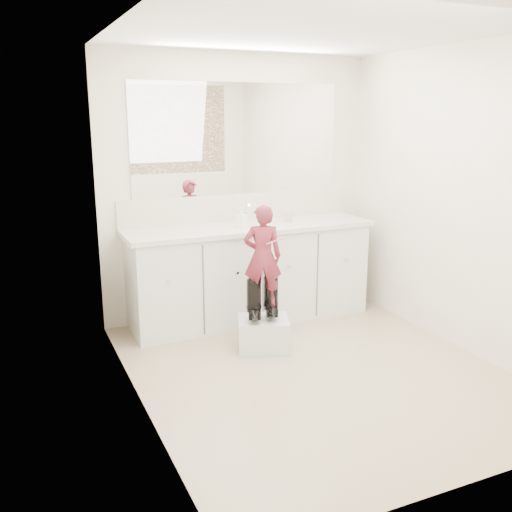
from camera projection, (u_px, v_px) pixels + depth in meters
name	position (u px, v px, depth m)	size (l,w,h in m)	color
floor	(316.00, 370.00, 4.26)	(3.00, 3.00, 0.00)	#91845F
ceiling	(325.00, 29.00, 3.68)	(3.00, 3.00, 0.00)	white
wall_back	(238.00, 187.00, 5.30)	(2.60, 2.60, 0.00)	beige
wall_front	(484.00, 261.00, 2.65)	(2.60, 2.60, 0.00)	beige
wall_left	(135.00, 227.00, 3.46)	(3.00, 3.00, 0.00)	beige
wall_right	(463.00, 201.00, 4.49)	(3.00, 3.00, 0.00)	beige
vanity_cabinet	(250.00, 275.00, 5.25)	(2.20, 0.55, 0.85)	silver
countertop	(251.00, 228.00, 5.13)	(2.28, 0.58, 0.04)	beige
backsplash	(239.00, 207.00, 5.33)	(2.28, 0.03, 0.25)	beige
mirror	(239.00, 139.00, 5.19)	(2.00, 0.02, 1.00)	white
dot_panel	(492.00, 163.00, 2.55)	(2.00, 0.01, 1.20)	#472819
faucet	(244.00, 217.00, 5.25)	(0.08, 0.08, 0.10)	silver
cup	(288.00, 217.00, 5.29)	(0.09, 0.09, 0.09)	beige
soap_bottle	(241.00, 217.00, 5.01)	(0.08, 0.08, 0.18)	white
step_stool	(263.00, 334.00, 4.63)	(0.40, 0.34, 0.26)	silver
boot_left	(254.00, 299.00, 4.55)	(0.12, 0.22, 0.34)	black
boot_right	(271.00, 297.00, 4.61)	(0.12, 0.22, 0.34)	black
toddler	(263.00, 257.00, 4.49)	(0.30, 0.20, 0.83)	#B33753
toothbrush	(275.00, 241.00, 4.42)	(0.01, 0.01, 0.14)	#F35E89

